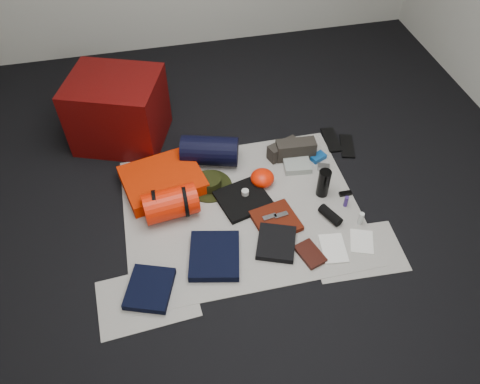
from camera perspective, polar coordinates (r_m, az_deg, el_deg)
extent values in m
cube|color=black|center=(3.25, 0.20, -2.32)|extent=(4.50, 4.50, 0.02)
cube|color=beige|center=(3.24, 0.20, -2.17)|extent=(1.60, 1.30, 0.01)
cube|color=beige|center=(2.90, -11.23, -12.64)|extent=(0.61, 0.44, 0.00)
cube|color=beige|center=(3.12, 14.09, -6.98)|extent=(0.60, 0.43, 0.00)
cube|color=#500605|center=(3.72, -14.63, 9.59)|extent=(0.80, 0.74, 0.54)
cube|color=red|center=(3.40, -9.40, 1.44)|extent=(0.63, 0.56, 0.10)
cylinder|color=red|center=(3.17, -8.47, -1.42)|extent=(0.38, 0.25, 0.21)
cylinder|color=black|center=(3.17, -10.26, -1.69)|extent=(0.02, 0.22, 0.22)
cylinder|color=black|center=(3.17, -6.69, -1.10)|extent=(0.03, 0.22, 0.22)
cylinder|color=black|center=(3.50, -3.72, 5.04)|extent=(0.46, 0.33, 0.22)
cylinder|color=black|center=(3.39, -3.71, 0.75)|extent=(0.34, 0.34, 0.01)
cylinder|color=black|center=(3.36, -3.74, 1.24)|extent=(0.17, 0.17, 0.08)
cube|color=#2D2923|center=(3.59, 5.28, 5.17)|extent=(0.26, 0.17, 0.12)
cube|color=#2D2923|center=(3.58, 6.79, 5.16)|extent=(0.30, 0.13, 0.15)
cube|color=black|center=(3.81, 11.06, 6.27)|extent=(0.13, 0.29, 0.02)
cube|color=black|center=(3.78, 12.90, 5.47)|extent=(0.17, 0.28, 0.01)
cube|color=black|center=(2.90, -10.94, -11.48)|extent=(0.34, 0.36, 0.05)
cube|color=black|center=(2.98, -3.12, -7.76)|extent=(0.38, 0.41, 0.06)
cube|color=black|center=(3.05, 4.44, -6.20)|extent=(0.32, 0.34, 0.04)
cube|color=black|center=(3.28, 0.41, -0.88)|extent=(0.41, 0.39, 0.03)
cube|color=#4F1508|center=(3.16, 4.40, -3.51)|extent=(0.33, 0.33, 0.04)
ellipsoid|color=red|center=(3.37, 2.74, 1.73)|extent=(0.22, 0.22, 0.11)
cube|color=gray|center=(3.52, 6.98, 3.19)|extent=(0.21, 0.17, 0.05)
cylinder|color=black|center=(3.31, 10.15, 1.08)|extent=(0.11, 0.11, 0.22)
cylinder|color=black|center=(3.22, 10.96, -2.78)|extent=(0.13, 0.19, 0.07)
cube|color=#A1A1A5|center=(3.55, 10.13, 3.00)|extent=(0.10, 0.08, 0.04)
cube|color=#0E468C|center=(3.62, 9.48, 4.22)|extent=(0.14, 0.11, 0.04)
cylinder|color=navy|center=(3.31, 12.80, -1.13)|extent=(0.03, 0.03, 0.09)
cylinder|color=silver|center=(3.23, 14.51, -3.15)|extent=(0.04, 0.04, 0.10)
cube|color=black|center=(3.03, 8.54, -7.48)|extent=(0.18, 0.23, 0.03)
cube|color=silver|center=(3.09, 11.31, -6.75)|extent=(0.18, 0.25, 0.01)
cube|color=silver|center=(3.17, 14.62, -5.84)|extent=(0.20, 0.23, 0.01)
cube|color=black|center=(3.40, 12.71, -0.18)|extent=(0.09, 0.04, 0.02)
cube|color=#A1A1A5|center=(2.87, -10.91, -13.14)|extent=(0.09, 0.09, 0.01)
cylinder|color=beige|center=(3.27, 0.64, -0.05)|extent=(0.05, 0.05, 0.04)
cube|color=#A1A1A5|center=(3.14, 3.63, -3.07)|extent=(0.10, 0.05, 0.01)
cube|color=#A1A1A5|center=(3.16, 5.03, -2.82)|extent=(0.10, 0.05, 0.01)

